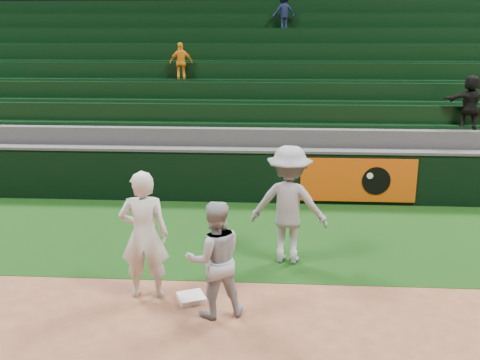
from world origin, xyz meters
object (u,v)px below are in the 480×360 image
base_coach (289,205)px  baserunner (215,259)px  first_baseman (144,235)px  first_base (191,298)px

base_coach → baserunner: bearing=71.0°
first_baseman → baserunner: size_ratio=1.17×
baserunner → first_base: bearing=-59.8°
first_base → base_coach: bearing=46.5°
first_base → baserunner: baserunner is taller
first_base → base_coach: size_ratio=0.18×
first_baseman → baserunner: 1.19m
first_base → first_baseman: size_ratio=0.19×
baserunner → base_coach: (1.05, 1.89, 0.19)m
baserunner → base_coach: base_coach is taller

